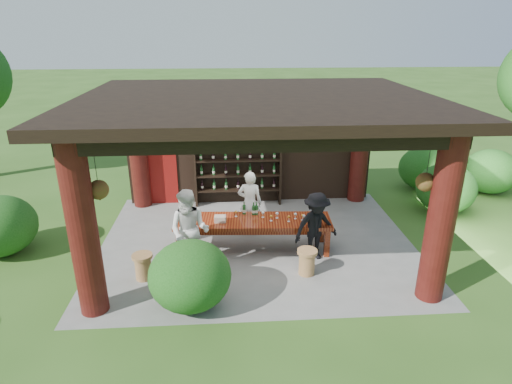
{
  "coord_description": "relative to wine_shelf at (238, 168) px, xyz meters",
  "views": [
    {
      "loc": [
        -0.64,
        -9.12,
        4.88
      ],
      "look_at": [
        0.0,
        0.4,
        1.15
      ],
      "focal_mm": 30.0,
      "sensor_mm": 36.0,
      "label": 1
    }
  ],
  "objects": [
    {
      "name": "trees",
      "position": [
        4.11,
        -0.59,
        2.27
      ],
      "size": [
        22.74,
        11.73,
        4.8
      ],
      "color": "#3F2819",
      "rests_on": "ground"
    },
    {
      "name": "host",
      "position": [
        0.23,
        -1.93,
        -0.28
      ],
      "size": [
        0.65,
        0.48,
        1.63
      ],
      "primitive_type": "imported",
      "rotation": [
        0.0,
        0.0,
        2.99
      ],
      "color": "white",
      "rests_on": "ground"
    },
    {
      "name": "table_glasses",
      "position": [
        0.87,
        -2.77,
        -0.27
      ],
      "size": [
        1.6,
        0.42,
        0.15
      ],
      "color": "silver",
      "rests_on": "tasting_table"
    },
    {
      "name": "tasting_table",
      "position": [
        0.26,
        -2.75,
        -0.46
      ],
      "size": [
        3.6,
        1.12,
        0.75
      ],
      "rotation": [
        0.0,
        0.0,
        -0.06
      ],
      "color": "#50140B",
      "rests_on": "ground"
    },
    {
      "name": "stool_near_right",
      "position": [
        1.32,
        -3.9,
        -0.8
      ],
      "size": [
        0.42,
        0.42,
        0.56
      ],
      "rotation": [
        0.0,
        0.0,
        0.19
      ],
      "color": "olive",
      "rests_on": "ground"
    },
    {
      "name": "guest_woman",
      "position": [
        -1.1,
        -3.53,
        -0.2
      ],
      "size": [
        1.01,
        0.88,
        1.79
      ],
      "primitive_type": "imported",
      "rotation": [
        0.0,
        0.0,
        -0.26
      ],
      "color": "silver",
      "rests_on": "ground"
    },
    {
      "name": "shrubs",
      "position": [
        2.29,
        -2.01,
        -0.54
      ],
      "size": [
        15.21,
        8.16,
        1.36
      ],
      "color": "#194C14",
      "rests_on": "ground"
    },
    {
      "name": "napkin_basket",
      "position": [
        -0.48,
        -2.81,
        -0.27
      ],
      "size": [
        0.27,
        0.19,
        0.14
      ],
      "primitive_type": "cube",
      "rotation": [
        0.0,
        0.0,
        -0.06
      ],
      "color": "#BF6672",
      "rests_on": "tasting_table"
    },
    {
      "name": "table_bottles",
      "position": [
        0.24,
        -2.45,
        -0.19
      ],
      "size": [
        0.37,
        0.12,
        0.31
      ],
      "color": "#194C1E",
      "rests_on": "tasting_table"
    },
    {
      "name": "pavilion",
      "position": [
        0.37,
        -2.02,
        1.04
      ],
      "size": [
        7.5,
        6.0,
        3.6
      ],
      "color": "slate",
      "rests_on": "ground"
    },
    {
      "name": "stool_far_left",
      "position": [
        -2.06,
        -3.85,
        -0.8
      ],
      "size": [
        0.42,
        0.42,
        0.55
      ],
      "rotation": [
        0.0,
        0.0,
        -0.14
      ],
      "color": "olive",
      "rests_on": "ground"
    },
    {
      "name": "wine_shelf",
      "position": [
        0.0,
        0.0,
        0.0
      ],
      "size": [
        2.47,
        0.38,
        2.18
      ],
      "color": "black",
      "rests_on": "ground"
    },
    {
      "name": "ground",
      "position": [
        0.38,
        -2.45,
        -1.09
      ],
      "size": [
        90.0,
        90.0,
        0.0
      ],
      "primitive_type": "plane",
      "color": "#2D5119",
      "rests_on": "ground"
    },
    {
      "name": "guest_man",
      "position": [
        1.61,
        -3.28,
        -0.31
      ],
      "size": [
        1.14,
        0.86,
        1.57
      ],
      "primitive_type": "imported",
      "rotation": [
        0.0,
        0.0,
        0.3
      ],
      "color": "black",
      "rests_on": "ground"
    },
    {
      "name": "stool_near_left",
      "position": [
        -0.73,
        -3.91,
        -0.84
      ],
      "size": [
        0.36,
        0.36,
        0.47
      ],
      "rotation": [
        0.0,
        0.0,
        0.0
      ],
      "color": "olive",
      "rests_on": "ground"
    }
  ]
}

